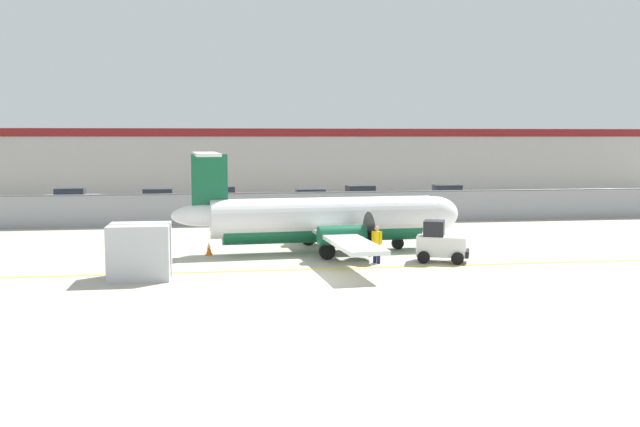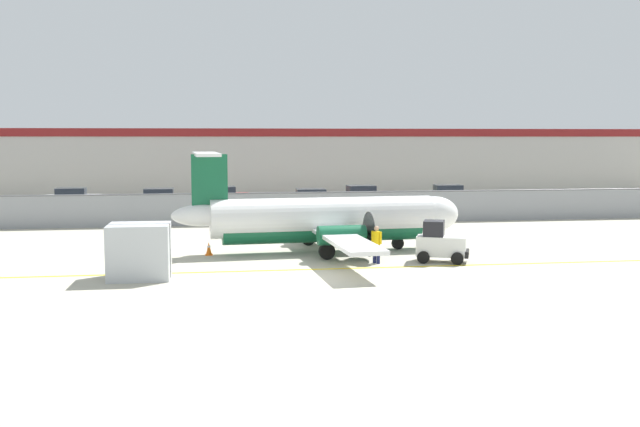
% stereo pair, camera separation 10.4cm
% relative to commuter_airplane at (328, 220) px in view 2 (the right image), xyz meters
% --- Properties ---
extents(ground_plane, '(140.00, 140.00, 0.01)m').
position_rel_commuter_airplane_xyz_m(ground_plane, '(-1.21, -4.62, -1.60)').
color(ground_plane, '#B2AD99').
extents(perimeter_fence, '(98.00, 0.10, 2.10)m').
position_rel_commuter_airplane_xyz_m(perimeter_fence, '(-1.21, 11.38, -0.49)').
color(perimeter_fence, gray).
rests_on(perimeter_fence, ground).
extents(parking_lot_strip, '(98.00, 17.00, 0.12)m').
position_rel_commuter_airplane_xyz_m(parking_lot_strip, '(-1.21, 22.88, -1.54)').
color(parking_lot_strip, '#38383A').
rests_on(parking_lot_strip, ground).
extents(background_building, '(91.00, 8.10, 6.50)m').
position_rel_commuter_airplane_xyz_m(background_building, '(-1.21, 41.37, 1.66)').
color(background_building, beige).
rests_on(background_building, ground).
extents(commuter_airplane, '(14.46, 16.07, 4.92)m').
position_rel_commuter_airplane_xyz_m(commuter_airplane, '(0.00, 0.00, 0.00)').
color(commuter_airplane, white).
rests_on(commuter_airplane, ground).
extents(baggage_tug, '(2.57, 2.05, 1.88)m').
position_rel_commuter_airplane_xyz_m(baggage_tug, '(4.59, -3.61, -0.75)').
color(baggage_tug, silver).
rests_on(baggage_tug, ground).
extents(ground_crew_worker, '(0.48, 0.48, 1.70)m').
position_rel_commuter_airplane_xyz_m(ground_crew_worker, '(1.64, -3.59, -0.65)').
color(ground_crew_worker, '#191E4C').
rests_on(ground_crew_worker, ground).
extents(cargo_container, '(2.44, 2.02, 2.20)m').
position_rel_commuter_airplane_xyz_m(cargo_container, '(-8.52, -5.53, -0.50)').
color(cargo_container, '#B7BCC1').
rests_on(cargo_container, ground).
extents(traffic_cone_near_left, '(0.36, 0.36, 0.64)m').
position_rel_commuter_airplane_xyz_m(traffic_cone_near_left, '(1.32, 2.87, -1.29)').
color(traffic_cone_near_left, orange).
rests_on(traffic_cone_near_left, ground).
extents(traffic_cone_near_right, '(0.36, 0.36, 0.64)m').
position_rel_commuter_airplane_xyz_m(traffic_cone_near_right, '(-5.83, -0.20, -1.29)').
color(traffic_cone_near_right, orange).
rests_on(traffic_cone_near_right, ground).
extents(parked_car_0, '(4.27, 2.15, 1.58)m').
position_rel_commuter_airplane_xyz_m(parked_car_0, '(-16.57, 23.26, -0.71)').
color(parked_car_0, silver).
rests_on(parked_car_0, parking_lot_strip).
extents(parked_car_1, '(4.21, 2.02, 1.58)m').
position_rel_commuter_airplane_xyz_m(parked_car_1, '(-9.95, 21.65, -0.71)').
color(parked_car_1, gray).
rests_on(parked_car_1, parking_lot_strip).
extents(parked_car_2, '(4.30, 2.21, 1.58)m').
position_rel_commuter_airplane_xyz_m(parked_car_2, '(-4.93, 23.09, -0.71)').
color(parked_car_2, red).
rests_on(parked_car_2, parking_lot_strip).
extents(parked_car_3, '(4.22, 2.04, 1.58)m').
position_rel_commuter_airplane_xyz_m(parked_car_3, '(1.63, 19.53, -0.71)').
color(parked_car_3, red).
rests_on(parked_car_3, parking_lot_strip).
extents(parked_car_4, '(4.33, 2.28, 1.58)m').
position_rel_commuter_airplane_xyz_m(parked_car_4, '(6.45, 22.78, -0.71)').
color(parked_car_4, red).
rests_on(parked_car_4, parking_lot_strip).
extents(parked_car_5, '(4.29, 2.19, 1.58)m').
position_rel_commuter_airplane_xyz_m(parked_car_5, '(13.75, 22.40, -0.71)').
color(parked_car_5, '#19662D').
rests_on(parked_car_5, parking_lot_strip).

